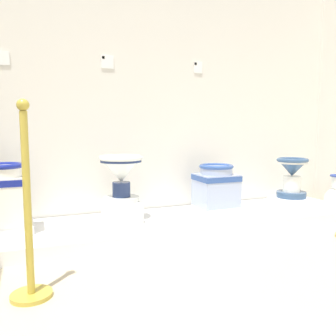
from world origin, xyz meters
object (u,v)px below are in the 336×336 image
antique_toilet_tall_cobalt (5,194)px  stanchion_post_near_left (29,232)px  info_placard_second (107,62)px  plinth_block_rightmost (216,209)px  antique_toilet_broad_patterned (292,173)px  info_placard_third (198,67)px  antique_toilet_rightmost (216,184)px  plinth_block_broad_patterned (291,201)px  antique_toilet_squat_floral (121,171)px  plinth_block_tall_cobalt (7,228)px  decorative_vase_spare (336,198)px  info_placard_first (2,58)px  plinth_block_squat_floral (122,211)px

antique_toilet_tall_cobalt → stanchion_post_near_left: bearing=-80.1°
info_placard_second → plinth_block_rightmost: bearing=-20.1°
antique_toilet_broad_patterned → info_placard_third: (-0.91, 0.38, 1.08)m
antique_toilet_rightmost → plinth_block_broad_patterned: antique_toilet_rightmost is taller
antique_toilet_rightmost → plinth_block_broad_patterned: (0.88, -0.03, -0.22)m
antique_toilet_rightmost → antique_toilet_squat_floral: bearing=-178.9°
plinth_block_tall_cobalt → antique_toilet_rightmost: antique_toilet_rightmost is taller
plinth_block_tall_cobalt → plinth_block_rightmost: bearing=0.7°
antique_toilet_squat_floral → plinth_block_rightmost: 1.02m
plinth_block_broad_patterned → info_placard_second: info_placard_second is taller
antique_toilet_broad_patterned → info_placard_third: bearing=157.3°
info_placard_second → antique_toilet_rightmost: bearing=-20.1°
info_placard_third → decorative_vase_spare: info_placard_third is taller
plinth_block_rightmost → info_placard_second: bearing=159.9°
plinth_block_tall_cobalt → info_placard_second: info_placard_second is taller
plinth_block_tall_cobalt → antique_toilet_squat_floral: 0.99m
antique_toilet_squat_floral → antique_toilet_broad_patterned: (1.81, -0.01, -0.10)m
plinth_block_broad_patterned → info_placard_first: size_ratio=3.07×
antique_toilet_squat_floral → info_placard_third: (0.90, 0.37, 0.98)m
antique_toilet_rightmost → info_placard_third: size_ratio=3.52×
info_placard_first → info_placard_third: bearing=-0.0°
plinth_block_broad_patterned → info_placard_third: bearing=157.3°
antique_toilet_squat_floral → stanchion_post_near_left: 1.22m
plinth_block_tall_cobalt → antique_toilet_broad_patterned: (2.72, -0.01, 0.30)m
plinth_block_rightmost → antique_toilet_broad_patterned: 0.93m
info_placard_second → decorative_vase_spare: info_placard_second is taller
antique_toilet_squat_floral → info_placard_second: info_placard_second is taller
antique_toilet_tall_cobalt → antique_toilet_squat_floral: antique_toilet_squat_floral is taller
antique_toilet_broad_patterned → antique_toilet_squat_floral: bearing=179.6°
plinth_block_squat_floral → info_placard_third: (0.90, 0.37, 1.33)m
antique_toilet_broad_patterned → info_placard_second: 2.16m
stanchion_post_near_left → antique_toilet_broad_patterned: bearing=20.1°
stanchion_post_near_left → info_placard_first: bearing=96.9°
antique_toilet_squat_floral → antique_toilet_broad_patterned: 1.82m
antique_toilet_tall_cobalt → decorative_vase_spare: (3.22, -0.12, -0.25)m
plinth_block_rightmost → decorative_vase_spare: decorative_vase_spare is taller
plinth_block_tall_cobalt → info_placard_first: (0.01, 0.37, 1.34)m
antique_toilet_tall_cobalt → decorative_vase_spare: bearing=-2.2°
plinth_block_broad_patterned → info_placard_second: (-1.84, 0.38, 1.37)m
antique_toilet_squat_floral → stanchion_post_near_left: (-0.74, -0.95, -0.18)m
antique_toilet_squat_floral → plinth_block_rightmost: size_ratio=0.99×
plinth_block_broad_patterned → info_placard_third: size_ratio=3.16×
plinth_block_tall_cobalt → info_placard_third: size_ratio=3.42×
stanchion_post_near_left → antique_toilet_tall_cobalt: bearing=99.9°
plinth_block_tall_cobalt → plinth_block_broad_patterned: 2.72m
plinth_block_broad_patterned → antique_toilet_tall_cobalt: bearing=179.8°
plinth_block_squat_floral → antique_toilet_rightmost: (0.93, 0.02, 0.18)m
plinth_block_rightmost → info_placard_first: info_placard_first is taller
antique_toilet_rightmost → plinth_block_broad_patterned: size_ratio=1.11×
antique_toilet_squat_floral → info_placard_first: (-0.90, 0.37, 0.94)m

